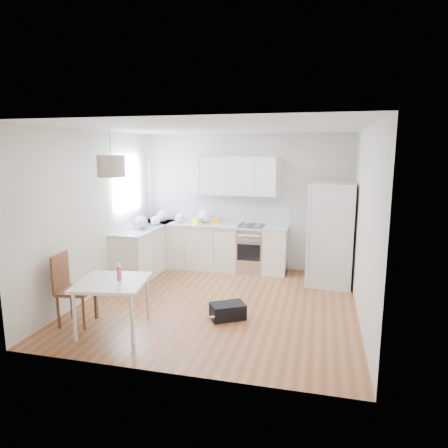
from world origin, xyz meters
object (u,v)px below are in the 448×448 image
refrigerator (332,234)px  dining_table (112,286)px  gym_bag (228,311)px  dining_chair (76,289)px

refrigerator → dining_table: size_ratio=1.82×
dining_table → gym_bag: dining_table is taller
refrigerator → gym_bag: refrigerator is taller
refrigerator → dining_chair: bearing=-137.9°
dining_chair → gym_bag: size_ratio=2.10×
gym_bag → dining_table: bearing=176.8°
refrigerator → dining_chair: refrigerator is taller
dining_chair → gym_bag: (1.98, 0.67, -0.39)m
dining_table → dining_chair: (-0.59, 0.06, -0.11)m
refrigerator → gym_bag: bearing=-121.7°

